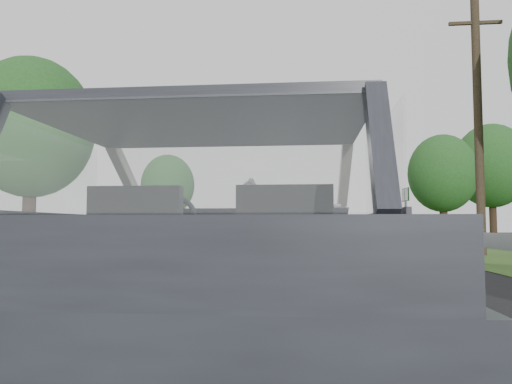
% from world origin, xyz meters
% --- Properties ---
extents(ground, '(140.00, 140.00, 0.00)m').
position_xyz_m(ground, '(0.00, 0.00, 0.00)').
color(ground, black).
rests_on(ground, ground).
extents(subject_car, '(1.80, 4.00, 1.45)m').
position_xyz_m(subject_car, '(0.00, 0.00, 0.72)').
color(subject_car, black).
rests_on(subject_car, ground).
extents(dashboard, '(1.58, 0.45, 0.30)m').
position_xyz_m(dashboard, '(0.00, 0.62, 0.85)').
color(dashboard, black).
rests_on(dashboard, subject_car).
extents(driver_seat, '(0.50, 0.72, 0.42)m').
position_xyz_m(driver_seat, '(-0.40, -0.29, 0.88)').
color(driver_seat, black).
rests_on(driver_seat, subject_car).
extents(passenger_seat, '(0.50, 0.72, 0.42)m').
position_xyz_m(passenger_seat, '(0.40, -0.29, 0.88)').
color(passenger_seat, black).
rests_on(passenger_seat, subject_car).
extents(steering_wheel, '(0.36, 0.36, 0.04)m').
position_xyz_m(steering_wheel, '(-0.40, 0.33, 0.92)').
color(steering_wheel, black).
rests_on(steering_wheel, dashboard).
extents(cat, '(0.55, 0.27, 0.24)m').
position_xyz_m(cat, '(0.33, 0.62, 1.08)').
color(cat, '#A0A0A0').
rests_on(cat, dashboard).
extents(guardrail, '(0.05, 90.00, 0.32)m').
position_xyz_m(guardrail, '(4.30, 10.00, 0.58)').
color(guardrail, gray).
rests_on(guardrail, ground).
extents(other_car, '(1.73, 4.34, 1.42)m').
position_xyz_m(other_car, '(-0.30, 25.91, 0.71)').
color(other_car, silver).
rests_on(other_car, ground).
extents(highway_sign, '(0.23, 1.13, 2.80)m').
position_xyz_m(highway_sign, '(5.53, 22.76, 1.40)').
color(highway_sign, '#0D4314').
rests_on(highway_sign, ground).
extents(utility_pole, '(0.26, 0.26, 7.96)m').
position_xyz_m(utility_pole, '(5.78, 12.66, 3.98)').
color(utility_pole, '#483827').
rests_on(utility_pole, ground).
extents(tree_2, '(5.66, 5.66, 6.53)m').
position_xyz_m(tree_2, '(9.20, 29.60, 3.27)').
color(tree_2, '#1C3F19').
rests_on(tree_2, ground).
extents(tree_3, '(7.01, 7.01, 8.35)m').
position_xyz_m(tree_3, '(14.47, 35.92, 4.18)').
color(tree_3, '#1C3F19').
rests_on(tree_3, ground).
extents(tree_5, '(5.20, 5.20, 7.41)m').
position_xyz_m(tree_5, '(-10.34, 15.65, 3.70)').
color(tree_5, '#1C3F19').
rests_on(tree_5, ground).
extents(tree_6, '(5.27, 5.27, 6.22)m').
position_xyz_m(tree_6, '(-10.07, 34.43, 3.11)').
color(tree_6, '#1C3F19').
rests_on(tree_6, ground).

